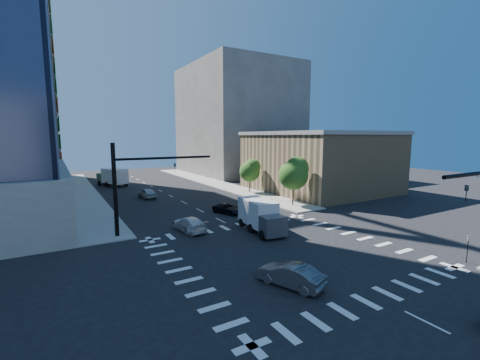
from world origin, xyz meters
TOP-DOWN VIEW (x-y plane):
  - ground at (0.00, 0.00)m, footprint 160.00×160.00m
  - road_markings at (0.00, 0.00)m, footprint 20.00×20.00m
  - sidewalk_ne at (12.50, 40.00)m, footprint 5.00×60.00m
  - sidewalk_nw at (-12.50, 40.00)m, footprint 5.00×60.00m
  - commercial_building at (25.00, 22.00)m, footprint 20.50×22.50m
  - bg_building_ne at (27.00, 55.00)m, footprint 24.00×30.00m
  - signal_mast_nw at (-10.00, 11.50)m, footprint 10.20×0.40m
  - tree_south at (12.63, 13.90)m, footprint 4.16×4.16m
  - tree_north at (12.93, 25.90)m, footprint 3.54×3.52m
  - no_parking_sign at (10.70, -9.00)m, footprint 0.30×0.06m
  - car_nb_far at (2.56, 14.59)m, footprint 3.45×5.00m
  - car_sb_near at (-4.67, 9.93)m, footprint 2.45×5.18m
  - car_sb_mid at (-3.81, 30.23)m, footprint 2.20×4.76m
  - car_sb_cross at (-3.56, -5.10)m, footprint 3.11×4.83m
  - box_truck_near at (1.62, 5.78)m, footprint 3.31×6.34m
  - box_truck_far at (-6.54, 46.67)m, footprint 5.16×7.18m

SIDE VIEW (x-z plane):
  - ground at x=0.00m, z-range 0.00..0.00m
  - road_markings at x=0.00m, z-range 0.00..0.01m
  - sidewalk_ne at x=12.50m, z-range 0.00..0.15m
  - sidewalk_nw at x=-12.50m, z-range 0.00..0.15m
  - car_nb_far at x=2.56m, z-range 0.00..1.27m
  - car_sb_near at x=-4.67m, z-range 0.00..1.46m
  - car_sb_cross at x=-3.56m, z-range 0.00..1.50m
  - car_sb_mid at x=-3.81m, z-range 0.00..1.58m
  - no_parking_sign at x=10.70m, z-range 0.28..2.48m
  - box_truck_near at x=1.62m, z-range -0.18..3.00m
  - box_truck_far at x=-6.54m, z-range -0.20..3.27m
  - tree_north at x=12.93m, z-range 1.10..6.88m
  - tree_south at x=12.63m, z-range 1.27..8.10m
  - commercial_building at x=25.00m, z-range 0.01..10.61m
  - signal_mast_nw at x=-10.00m, z-range 0.99..9.99m
  - bg_building_ne at x=27.00m, z-range 0.00..28.00m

